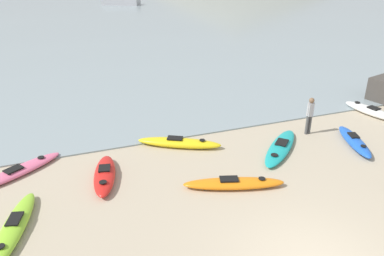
{
  "coord_description": "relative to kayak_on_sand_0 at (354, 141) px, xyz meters",
  "views": [
    {
      "loc": [
        -5.18,
        -5.31,
        6.85
      ],
      "look_at": [
        -0.28,
        7.84,
        0.5
      ],
      "focal_mm": 35.0,
      "sensor_mm": 36.0,
      "label": 1
    }
  ],
  "objects": [
    {
      "name": "kayak_on_sand_6",
      "position": [
        -5.91,
        -1.09,
        -0.02
      ],
      "size": [
        3.36,
        1.62,
        0.36
      ],
      "color": "orange",
      "rests_on": "ground_plane"
    },
    {
      "name": "kayak_on_sand_2",
      "position": [
        -3.02,
        0.65,
        -0.05
      ],
      "size": [
        3.06,
        2.96,
        0.29
      ],
      "color": "teal",
      "rests_on": "ground_plane"
    },
    {
      "name": "bay_water",
      "position": [
        -5.64,
        37.99,
        -0.15
      ],
      "size": [
        160.0,
        70.0,
        0.06
      ],
      "primitive_type": "cube",
      "color": "gray",
      "rests_on": "ground_plane"
    },
    {
      "name": "moored_boat_1",
      "position": [
        0.65,
        53.4,
        0.35
      ],
      "size": [
        6.17,
        4.86,
        0.93
      ],
      "color": "#B2B2B7",
      "rests_on": "bay_water"
    },
    {
      "name": "kayak_on_sand_0",
      "position": [
        0.0,
        0.0,
        0.0
      ],
      "size": [
        1.51,
        2.89,
        0.4
      ],
      "color": "blue",
      "rests_on": "ground_plane"
    },
    {
      "name": "kayak_on_sand_1",
      "position": [
        -9.8,
        0.89,
        -0.0
      ],
      "size": [
        1.23,
        2.75,
        0.39
      ],
      "color": "red",
      "rests_on": "ground_plane"
    },
    {
      "name": "kayak_on_sand_7",
      "position": [
        -12.56,
        2.28,
        -0.05
      ],
      "size": [
        3.1,
        2.39,
        0.3
      ],
      "color": "#E5668C",
      "rests_on": "ground_plane"
    },
    {
      "name": "kayak_on_sand_4",
      "position": [
        -6.65,
        2.32,
        0.0
      ],
      "size": [
        3.26,
        2.18,
        0.4
      ],
      "color": "yellow",
      "rests_on": "ground_plane"
    },
    {
      "name": "kayak_on_sand_3",
      "position": [
        -12.54,
        -0.97,
        -0.02
      ],
      "size": [
        1.45,
        3.36,
        0.35
      ],
      "color": "#8CCC2D",
      "rests_on": "ground_plane"
    },
    {
      "name": "kayak_on_sand_5",
      "position": [
        3.09,
        2.34,
        0.01
      ],
      "size": [
        1.21,
        2.91,
        0.41
      ],
      "color": "white",
      "rests_on": "ground_plane"
    },
    {
      "name": "person_near_waterline",
      "position": [
        -1.09,
        1.56,
        0.76
      ],
      "size": [
        0.33,
        0.22,
        1.63
      ],
      "color": "#4C4C4C",
      "rests_on": "ground_plane"
    }
  ]
}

